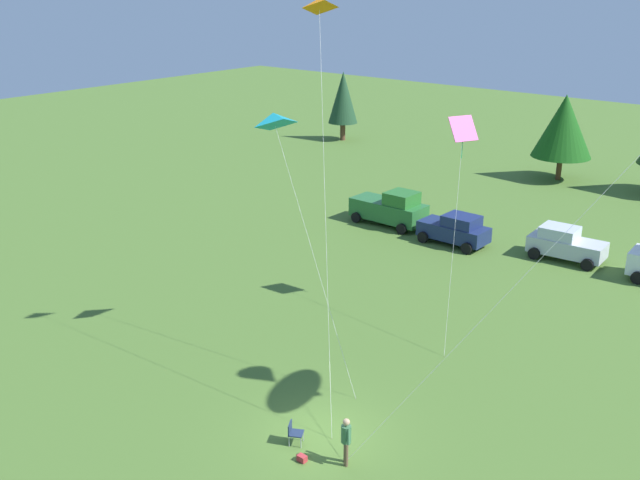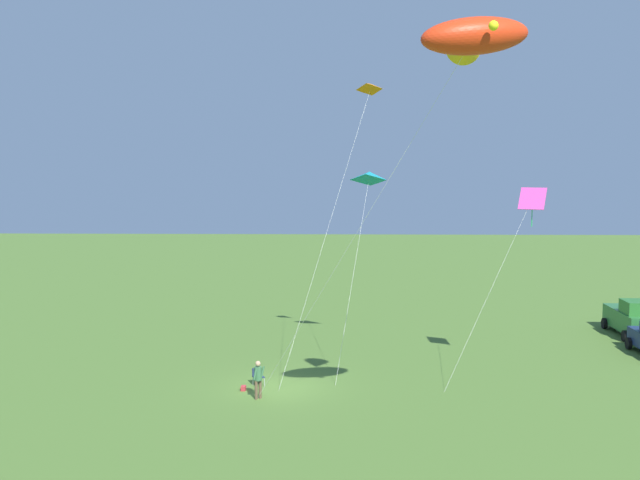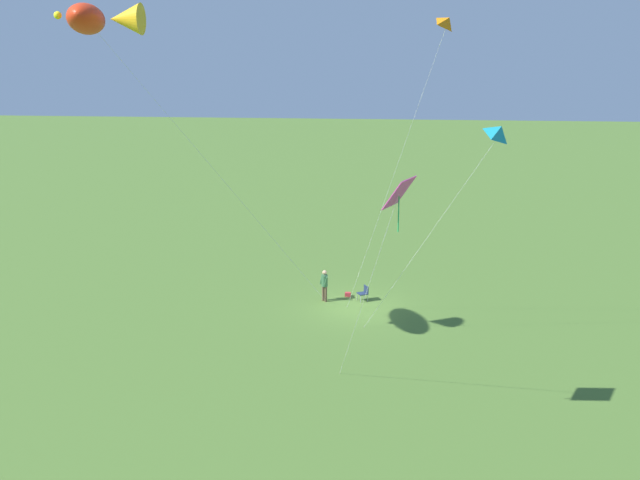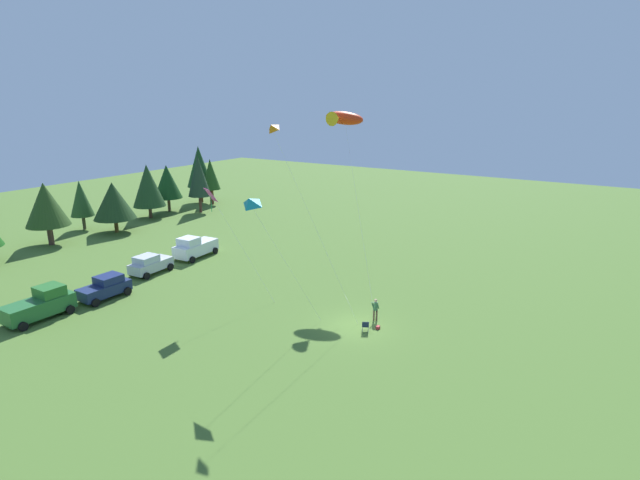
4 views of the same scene
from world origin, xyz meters
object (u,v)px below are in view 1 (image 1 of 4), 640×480
Objects in this scene: kite_diamond_rainbow at (463,133)px; kite_delta_orange at (318,6)px; car_silver_compact at (565,244)px; truck_green_flatbed at (391,208)px; kite_delta_teal at (273,119)px; backpack_on_grass at (302,458)px; person_kite_flyer at (346,438)px; car_navy_hatch at (455,229)px; folding_chair at (294,431)px.

kite_delta_orange reaches higher than kite_diamond_rainbow.
truck_green_flatbed is at bearing 2.37° from car_silver_compact.
kite_diamond_rainbow is 8.92m from kite_delta_teal.
backpack_on_grass is 13.32m from kite_delta_teal.
person_kite_flyer is at bearing 34.17° from backpack_on_grass.
person_kite_flyer is 0.41× the size of car_navy_hatch.
person_kite_flyer is 0.40× the size of car_silver_compact.
person_kite_flyer is 25.53m from truck_green_flatbed.
kite_delta_teal is at bearing 104.25° from person_kite_flyer.
person_kite_flyer is 0.17× the size of kite_delta_teal.
kite_delta_teal is (-7.92, 5.25, 8.88)m from person_kite_flyer.
kite_diamond_rainbow reaches higher than car_silver_compact.
car_navy_hatch is at bearing 68.66° from person_kite_flyer.
backpack_on_grass is 23.10m from car_navy_hatch.
kite_delta_orange reaches higher than folding_chair.
kite_delta_orange reaches higher than backpack_on_grass.
car_silver_compact is at bearing 17.17° from car_navy_hatch.
kite_delta_teal is at bearing 108.06° from folding_chair.
person_kite_flyer is 13.00m from kite_delta_teal.
backpack_on_grass is at bearing -42.25° from kite_delta_teal.
folding_chair is at bearing 146.64° from backpack_on_grass.
backpack_on_grass is 16.35m from kite_diamond_rainbow.
car_silver_compact is (-1.98, 22.99, -0.07)m from person_kite_flyer.
car_silver_compact is at bearing 78.80° from kite_delta_orange.
truck_green_flatbed is at bearing 137.49° from kite_diamond_rainbow.
kite_delta_teal reaches higher than car_navy_hatch.
folding_chair is at bearing -73.52° from car_navy_hatch.
kite_delta_orange reaches higher than person_kite_flyer.
kite_diamond_rainbow reaches higher than person_kite_flyer.
car_navy_hatch is 0.45× the size of kite_diamond_rainbow.
truck_green_flatbed reaches higher than car_navy_hatch.
car_navy_hatch reaches higher than backpack_on_grass.
kite_delta_orange is at bearing 94.43° from person_kite_flyer.
car_navy_hatch is 0.41× the size of kite_delta_teal.
car_navy_hatch is 12.33m from kite_diamond_rainbow.
person_kite_flyer is at bearing -33.54° from kite_delta_teal.
truck_green_flatbed is at bearing 107.72° from kite_delta_teal.
folding_chair is at bearing -43.42° from kite_delta_teal.
car_silver_compact reaches higher than person_kite_flyer.
car_navy_hatch is 18.30m from kite_delta_teal.
backpack_on_grass is at bearing 171.96° from person_kite_flyer.
truck_green_flatbed is 11.30m from car_silver_compact.
kite_diamond_rainbow is 0.91× the size of kite_delta_teal.
kite_delta_orange is (-3.52, -17.79, 13.39)m from car_silver_compact.
kite_delta_orange reaches higher than car_navy_hatch.
kite_diamond_rainbow is (-1.46, -10.12, 7.80)m from car_silver_compact.
backpack_on_grass is 0.07× the size of car_silver_compact.
kite_delta_orange is at bearing 93.42° from folding_chair.
car_silver_compact is (-0.76, 23.82, 0.84)m from backpack_on_grass.
person_kite_flyer is 15.32m from kite_delta_orange.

